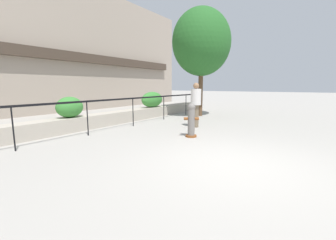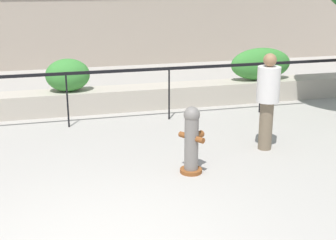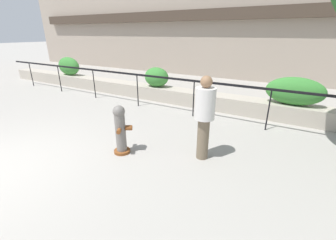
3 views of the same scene
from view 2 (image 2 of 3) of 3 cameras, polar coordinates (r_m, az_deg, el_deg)
name	(u,v)px [view 2 (image 2 of 3)]	position (r m, az deg, el deg)	size (l,w,h in m)	color
planter_wall_low	(66,102)	(10.87, -12.39, 2.15)	(18.00, 0.70, 0.50)	#ADA393
fence_railing_segment	(66,79)	(9.62, -12.33, 4.94)	(15.00, 0.05, 1.15)	black
hedge_bush_1	(68,75)	(10.73, -12.13, 5.37)	(0.99, 0.70, 0.74)	#387F33
hedge_bush_2	(261,64)	(11.90, 11.24, 6.71)	(1.57, 0.62, 0.80)	#387F33
fire_hydrant	(192,139)	(7.28, 2.90, -2.38)	(0.48, 0.48, 1.08)	brown
pedestrian	(268,96)	(8.35, 12.06, 2.92)	(0.57, 0.57, 1.73)	brown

